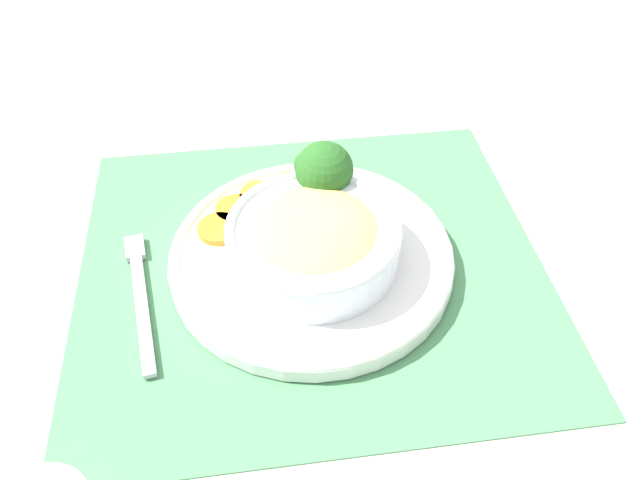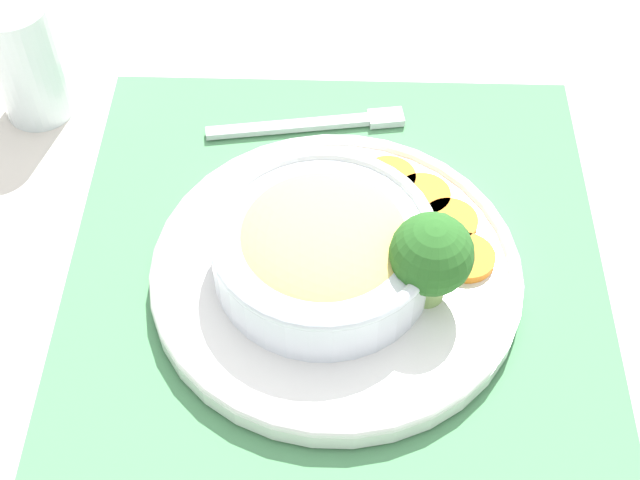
# 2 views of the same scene
# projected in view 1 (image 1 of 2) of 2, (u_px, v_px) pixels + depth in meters

# --- Properties ---
(ground_plane) EXTENTS (4.00, 4.00, 0.00)m
(ground_plane) POSITION_uv_depth(u_px,v_px,m) (312.00, 265.00, 0.66)
(ground_plane) COLOR beige
(placemat) EXTENTS (0.52, 0.48, 0.00)m
(placemat) POSITION_uv_depth(u_px,v_px,m) (312.00, 264.00, 0.65)
(placemat) COLOR #4C8C59
(placemat) RESTS_ON ground_plane
(plate) EXTENTS (0.29, 0.29, 0.02)m
(plate) POSITION_uv_depth(u_px,v_px,m) (312.00, 255.00, 0.65)
(plate) COLOR white
(plate) RESTS_ON placemat
(bowl) EXTENTS (0.17, 0.17, 0.06)m
(bowl) POSITION_uv_depth(u_px,v_px,m) (314.00, 238.00, 0.62)
(bowl) COLOR silver
(bowl) RESTS_ON plate
(broccoli_floret) EXTENTS (0.06, 0.06, 0.08)m
(broccoli_floret) POSITION_uv_depth(u_px,v_px,m) (324.00, 172.00, 0.66)
(broccoli_floret) COLOR #84AD5B
(broccoli_floret) RESTS_ON plate
(carrot_slice_near) EXTENTS (0.05, 0.05, 0.01)m
(carrot_slice_near) POSITION_uv_depth(u_px,v_px,m) (288.00, 187.00, 0.71)
(carrot_slice_near) COLOR orange
(carrot_slice_near) RESTS_ON plate
(carrot_slice_middle) EXTENTS (0.05, 0.05, 0.01)m
(carrot_slice_middle) POSITION_uv_depth(u_px,v_px,m) (260.00, 195.00, 0.70)
(carrot_slice_middle) COLOR orange
(carrot_slice_middle) RESTS_ON plate
(carrot_slice_far) EXTENTS (0.05, 0.05, 0.01)m
(carrot_slice_far) POSITION_uv_depth(u_px,v_px,m) (236.00, 210.00, 0.68)
(carrot_slice_far) COLOR orange
(carrot_slice_far) RESTS_ON plate
(carrot_slice_extra) EXTENTS (0.05, 0.05, 0.01)m
(carrot_slice_extra) POSITION_uv_depth(u_px,v_px,m) (219.00, 229.00, 0.66)
(carrot_slice_extra) COLOR orange
(carrot_slice_extra) RESTS_ON plate
(fork) EXTENTS (0.03, 0.18, 0.01)m
(fork) POSITION_uv_depth(u_px,v_px,m) (140.00, 286.00, 0.63)
(fork) COLOR #B7B7BC
(fork) RESTS_ON placemat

